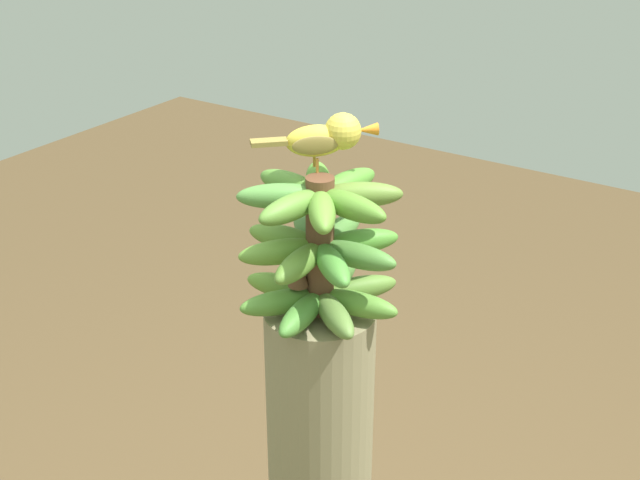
# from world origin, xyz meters

# --- Properties ---
(banana_bunch) EXTENTS (0.29, 0.29, 0.25)m
(banana_bunch) POSITION_xyz_m (0.00, 0.00, 1.38)
(banana_bunch) COLOR brown
(banana_bunch) RESTS_ON banana_tree
(perched_bird) EXTENTS (0.17, 0.16, 0.09)m
(perched_bird) POSITION_xyz_m (0.01, -0.04, 1.56)
(perched_bird) COLOR #C68933
(perched_bird) RESTS_ON banana_bunch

